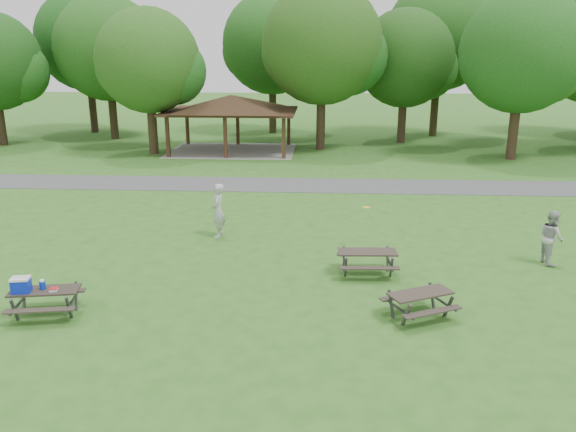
{
  "coord_description": "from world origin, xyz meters",
  "views": [
    {
      "loc": [
        2.06,
        -13.78,
        6.54
      ],
      "look_at": [
        1.0,
        4.0,
        1.3
      ],
      "focal_mm": 35.0,
      "sensor_mm": 36.0,
      "label": 1
    }
  ],
  "objects_px": {
    "picnic_table_near": "(37,292)",
    "frisbee_thrower": "(218,211)",
    "frisbee_catcher": "(551,237)",
    "picnic_table_middle": "(367,257)"
  },
  "relations": [
    {
      "from": "picnic_table_near",
      "to": "frisbee_catcher",
      "type": "bearing_deg",
      "value": 17.76
    },
    {
      "from": "picnic_table_middle",
      "to": "frisbee_thrower",
      "type": "distance_m",
      "value": 6.14
    },
    {
      "from": "frisbee_thrower",
      "to": "frisbee_catcher",
      "type": "xyz_separation_m",
      "value": [
        11.04,
        -2.04,
        -0.12
      ]
    },
    {
      "from": "picnic_table_near",
      "to": "picnic_table_middle",
      "type": "bearing_deg",
      "value": 21.39
    },
    {
      "from": "picnic_table_middle",
      "to": "frisbee_catcher",
      "type": "bearing_deg",
      "value": 12.2
    },
    {
      "from": "picnic_table_near",
      "to": "frisbee_catcher",
      "type": "xyz_separation_m",
      "value": [
        14.48,
        4.64,
        0.19
      ]
    },
    {
      "from": "picnic_table_near",
      "to": "frisbee_thrower",
      "type": "bearing_deg",
      "value": 62.79
    },
    {
      "from": "picnic_table_near",
      "to": "frisbee_catcher",
      "type": "height_order",
      "value": "frisbee_catcher"
    },
    {
      "from": "frisbee_thrower",
      "to": "frisbee_catcher",
      "type": "distance_m",
      "value": 11.23
    },
    {
      "from": "picnic_table_near",
      "to": "picnic_table_middle",
      "type": "height_order",
      "value": "picnic_table_near"
    }
  ]
}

